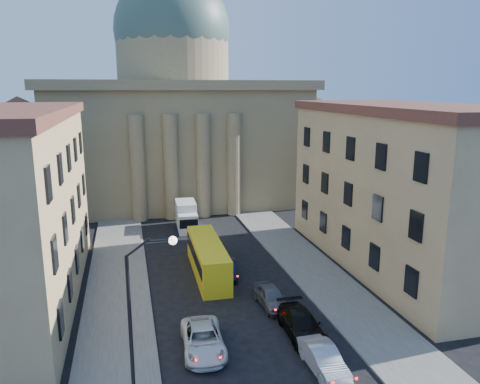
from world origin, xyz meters
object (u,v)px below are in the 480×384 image
object	(u,v)px
street_lamp	(140,305)
box_truck	(187,217)
car_right_near	(323,359)
city_bus	(208,257)

from	to	relation	value
street_lamp	box_truck	distance (m)	30.68
street_lamp	car_right_near	xyz separation A→B (m)	(10.19, -0.04, -4.55)
street_lamp	box_truck	bearing A→B (deg)	78.42
street_lamp	car_right_near	world-z (taller)	street_lamp
street_lamp	box_truck	size ratio (longest dim) A/B	1.56
street_lamp	box_truck	xyz separation A→B (m)	(6.11, 29.82, -3.83)
city_bus	box_truck	bearing A→B (deg)	91.23
street_lamp	car_right_near	bearing A→B (deg)	-0.22
box_truck	car_right_near	bearing A→B (deg)	-80.03
city_bus	car_right_near	bearing A→B (deg)	-74.73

